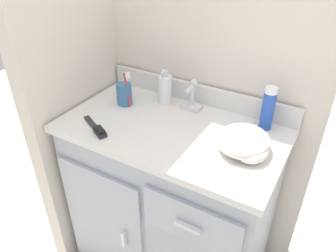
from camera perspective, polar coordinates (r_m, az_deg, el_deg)
wall_back at (r=1.46m, az=6.81°, el=14.95°), size 1.09×0.08×2.20m
wall_left at (r=1.50m, az=-16.91°, el=14.32°), size 0.08×0.59×2.20m
vanity at (r=1.57m, az=0.36°, el=-12.23°), size 0.91×0.53×0.82m
backsplash at (r=1.50m, az=5.28°, el=5.64°), size 0.91×0.02×0.09m
sink_faucet at (r=1.44m, az=4.10°, el=4.73°), size 0.09×0.09×0.14m
toothbrush_cup at (r=1.49m, az=-7.60°, el=5.58°), size 0.08×0.07×0.17m
soap_dispenser at (r=1.49m, az=-0.53°, el=6.50°), size 0.06×0.06×0.16m
shaving_cream_can at (r=1.34m, az=17.02°, el=2.91°), size 0.05×0.05×0.18m
hairbrush at (r=1.33m, az=-12.28°, el=-0.47°), size 0.17×0.11×0.03m
hand_towel at (r=1.21m, az=13.34°, el=-2.82°), size 0.20×0.21×0.08m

